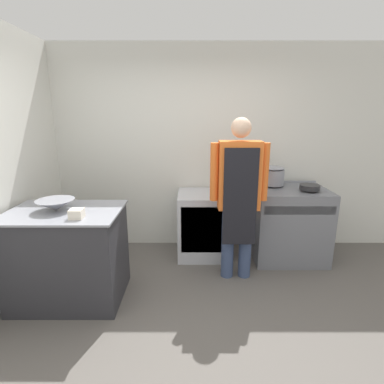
{
  "coord_description": "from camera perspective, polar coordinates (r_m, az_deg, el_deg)",
  "views": [
    {
      "loc": [
        0.04,
        -2.19,
        1.83
      ],
      "look_at": [
        0.05,
        1.02,
        0.99
      ],
      "focal_mm": 28.0,
      "sensor_mm": 36.0,
      "label": 1
    }
  ],
  "objects": [
    {
      "name": "stove",
      "position": [
        4.06,
        17.76,
        -5.68
      ],
      "size": [
        0.89,
        0.74,
        0.94
      ],
      "color": "slate",
      "rests_on": "ground_plane"
    },
    {
      "name": "mixing_bowl",
      "position": [
        3.14,
        -24.61,
        -2.28
      ],
      "size": [
        0.36,
        0.36,
        0.11
      ],
      "color": "gray",
      "rests_on": "prep_counter"
    },
    {
      "name": "saute_pan",
      "position": [
        3.86,
        21.44,
        0.86
      ],
      "size": [
        0.24,
        0.24,
        0.06
      ],
      "color": "#262628",
      "rests_on": "stove"
    },
    {
      "name": "person_cook",
      "position": [
        3.26,
        8.82,
        0.22
      ],
      "size": [
        0.62,
        0.24,
        1.8
      ],
      "color": "#38476B",
      "rests_on": "ground_plane"
    },
    {
      "name": "ground_plane",
      "position": [
        2.86,
        -0.99,
        -25.16
      ],
      "size": [
        14.0,
        14.0,
        0.0
      ],
      "primitive_type": "plane",
      "color": "#5B5651"
    },
    {
      "name": "wall_left",
      "position": [
        3.71,
        -29.95,
        5.34
      ],
      "size": [
        0.05,
        8.0,
        2.7
      ],
      "color": "silver",
      "rests_on": "ground_plane"
    },
    {
      "name": "fridge_unit",
      "position": [
        3.96,
        1.67,
        -6.15
      ],
      "size": [
        0.6,
        0.64,
        0.84
      ],
      "color": "silver",
      "rests_on": "ground_plane"
    },
    {
      "name": "stock_pot",
      "position": [
        3.96,
        15.1,
        3.08
      ],
      "size": [
        0.28,
        0.28,
        0.24
      ],
      "color": "gray",
      "rests_on": "stove"
    },
    {
      "name": "wall_back",
      "position": [
        4.09,
        -0.67,
        8.0
      ],
      "size": [
        8.0,
        0.05,
        2.7
      ],
      "color": "silver",
      "rests_on": "ground_plane"
    },
    {
      "name": "prep_counter",
      "position": [
        3.28,
        -22.53,
        -11.1
      ],
      "size": [
        1.08,
        0.76,
        0.93
      ],
      "color": "#2D2D33",
      "rests_on": "ground_plane"
    },
    {
      "name": "plastic_tub",
      "position": [
        2.84,
        -21.2,
        -3.88
      ],
      "size": [
        0.11,
        0.11,
        0.08
      ],
      "color": "silver",
      "rests_on": "prep_counter"
    }
  ]
}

